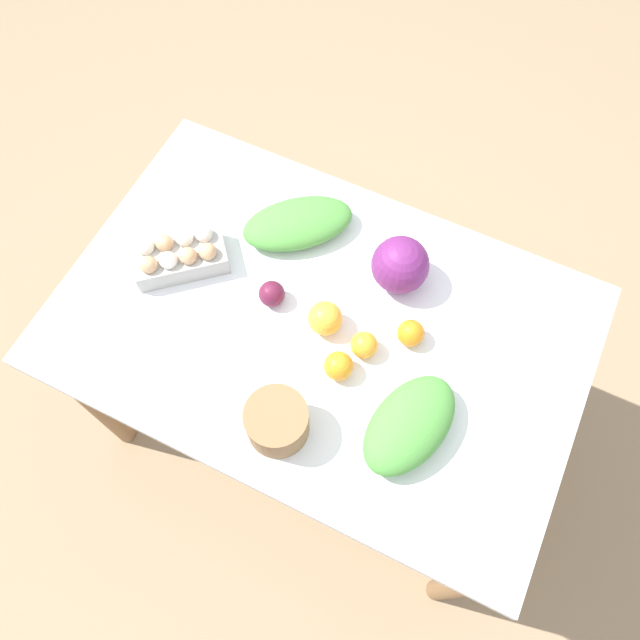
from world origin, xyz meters
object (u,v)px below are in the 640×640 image
object	(u,v)px
orange_2	(325,319)
paper_bag	(277,422)
cabbage_purple	(400,265)
greens_bunch_chard	(410,425)
orange_3	(411,333)
orange_0	(364,345)
egg_carton	(179,255)
orange_1	(338,366)
beet_root	(272,294)
greens_bunch_beet_tops	(298,223)

from	to	relation	value
orange_2	paper_bag	bearing A→B (deg)	93.20
cabbage_purple	greens_bunch_chard	distance (m)	0.39
orange_2	orange_3	bearing A→B (deg)	-163.68
orange_2	orange_0	bearing A→B (deg)	170.74
greens_bunch_chard	orange_0	bearing A→B (deg)	-38.76
egg_carton	orange_0	size ratio (longest dim) A/B	3.87
orange_0	orange_1	bearing A→B (deg)	67.01
egg_carton	orange_1	size ratio (longest dim) A/B	3.65
cabbage_purple	orange_3	world-z (taller)	cabbage_purple
cabbage_purple	egg_carton	xyz separation A→B (m)	(0.51, 0.20, -0.03)
greens_bunch_chard	beet_root	size ratio (longest dim) A/B	4.10
cabbage_purple	orange_0	size ratio (longest dim) A/B	2.18
orange_3	orange_0	bearing A→B (deg)	41.06
beet_root	orange_1	world-z (taller)	orange_1
cabbage_purple	orange_1	bearing A→B (deg)	84.28
orange_2	cabbage_purple	bearing A→B (deg)	-118.71
greens_bunch_chard	orange_3	distance (m)	0.23
greens_bunch_chard	greens_bunch_beet_tops	bearing A→B (deg)	-38.82
cabbage_purple	greens_bunch_beet_tops	xyz separation A→B (m)	(0.29, -0.02, -0.03)
egg_carton	beet_root	xyz separation A→B (m)	(-0.25, -0.01, -0.01)
egg_carton	greens_bunch_beet_tops	world-z (taller)	egg_carton
cabbage_purple	orange_0	distance (m)	0.22
orange_0	orange_3	distance (m)	0.11
orange_2	orange_3	size ratio (longest dim) A/B	1.28
orange_1	paper_bag	bearing A→B (deg)	70.87
paper_bag	orange_0	xyz separation A→B (m)	(-0.09, -0.25, -0.02)
paper_bag	orange_0	size ratio (longest dim) A/B	2.18
cabbage_purple	greens_bunch_chard	bearing A→B (deg)	116.10
orange_0	orange_3	size ratio (longest dim) A/B	0.99
greens_bunch_beet_tops	orange_3	size ratio (longest dim) A/B	4.39
paper_bag	cabbage_purple	bearing A→B (deg)	-101.07
cabbage_purple	paper_bag	bearing A→B (deg)	78.93
beet_root	orange_3	size ratio (longest dim) A/B	0.98
greens_bunch_beet_tops	orange_3	xyz separation A→B (m)	(-0.37, 0.16, -0.00)
beet_root	orange_3	world-z (taller)	orange_3
egg_carton	greens_bunch_chard	bearing A→B (deg)	126.82
egg_carton	orange_1	bearing A→B (deg)	128.73
cabbage_purple	orange_2	world-z (taller)	cabbage_purple
cabbage_purple	paper_bag	size ratio (longest dim) A/B	1.00
cabbage_purple	orange_3	bearing A→B (deg)	122.81
beet_root	orange_2	world-z (taller)	orange_2
paper_bag	orange_3	size ratio (longest dim) A/B	2.15
egg_carton	beet_root	size ratio (longest dim) A/B	3.89
egg_carton	paper_bag	world-z (taller)	paper_bag
greens_bunch_chard	orange_3	size ratio (longest dim) A/B	4.03
orange_1	greens_bunch_chard	bearing A→B (deg)	162.99
egg_carton	orange_3	xyz separation A→B (m)	(-0.60, -0.06, -0.01)
beet_root	orange_3	xyz separation A→B (m)	(-0.34, -0.05, 0.00)
orange_1	orange_0	bearing A→B (deg)	-112.99
paper_bag	orange_1	size ratio (longest dim) A/B	2.05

